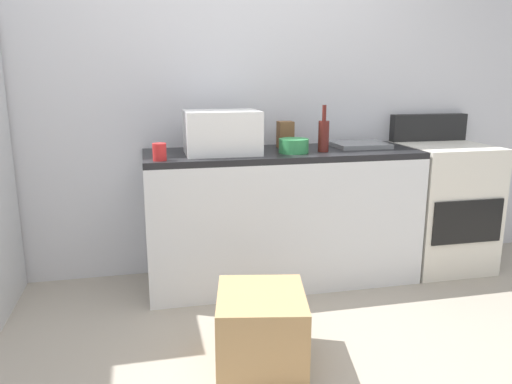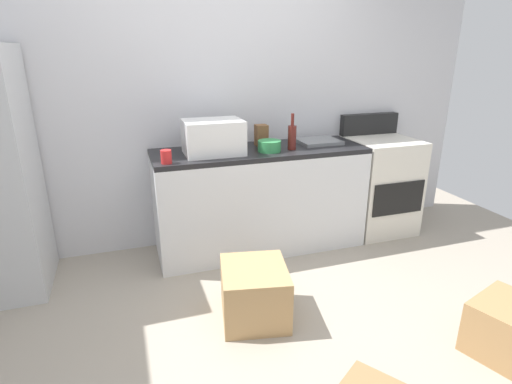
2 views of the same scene
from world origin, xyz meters
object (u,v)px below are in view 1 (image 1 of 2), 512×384
at_px(microwave, 222,132).
at_px(stove_oven, 442,204).
at_px(knife_block, 285,135).
at_px(wine_bottle, 324,135).
at_px(cardboard_box_medium, 261,328).
at_px(coffee_mug, 160,152).
at_px(mixing_bowl, 294,146).

bearing_deg(microwave, stove_oven, 1.62).
distance_m(stove_oven, knife_block, 1.28).
distance_m(stove_oven, microwave, 1.72).
height_order(wine_bottle, cardboard_box_medium, wine_bottle).
bearing_deg(stove_oven, coffee_mug, -173.73).
bearing_deg(microwave, mixing_bowl, -7.86).
xyz_separation_m(stove_oven, microwave, (-1.63, -0.05, 0.57)).
bearing_deg(knife_block, mixing_bowl, -91.94).
distance_m(stove_oven, cardboard_box_medium, 1.89).
height_order(coffee_mug, mixing_bowl, coffee_mug).
bearing_deg(cardboard_box_medium, wine_bottle, 54.87).
bearing_deg(coffee_mug, stove_oven, 6.27).
xyz_separation_m(microwave, mixing_bowl, (0.45, -0.06, -0.09)).
xyz_separation_m(wine_bottle, knife_block, (-0.19, 0.22, -0.02)).
xyz_separation_m(wine_bottle, mixing_bowl, (-0.20, -0.00, -0.06)).
xyz_separation_m(stove_oven, mixing_bowl, (-1.17, -0.11, 0.48)).
bearing_deg(wine_bottle, knife_block, 131.38).
xyz_separation_m(knife_block, cardboard_box_medium, (-0.43, -1.10, -0.81)).
bearing_deg(knife_block, coffee_mug, -158.43).
bearing_deg(wine_bottle, stove_oven, 6.12).
bearing_deg(coffee_mug, microwave, 24.08).
relative_size(wine_bottle, knife_block, 1.67).
height_order(coffee_mug, cardboard_box_medium, coffee_mug).
bearing_deg(wine_bottle, mixing_bowl, -178.85).
bearing_deg(stove_oven, wine_bottle, -173.88).
height_order(stove_oven, mixing_bowl, stove_oven).
height_order(stove_oven, coffee_mug, stove_oven).
distance_m(wine_bottle, knife_block, 0.29).
bearing_deg(cardboard_box_medium, mixing_bowl, 64.49).
bearing_deg(mixing_bowl, microwave, 172.14).
height_order(microwave, wine_bottle, wine_bottle).
distance_m(knife_block, cardboard_box_medium, 1.43).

